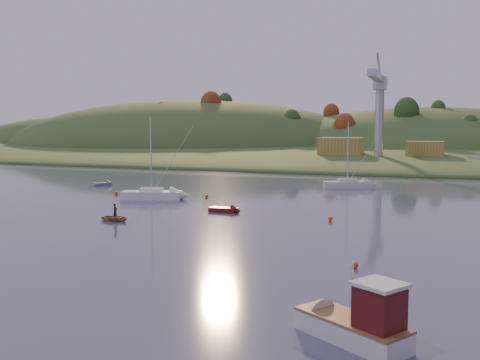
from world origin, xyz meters
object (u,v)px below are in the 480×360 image
(fishing_boat, at_px, (345,319))
(grey_dinghy, at_px, (106,184))
(red_tender, at_px, (229,210))
(canoe, at_px, (115,218))
(sailboat_near, at_px, (152,194))
(sailboat_far, at_px, (347,184))

(fishing_boat, bearing_deg, grey_dinghy, -14.73)
(fishing_boat, relative_size, red_tender, 1.66)
(fishing_boat, height_order, canoe, fishing_boat)
(canoe, distance_m, red_tender, 13.03)
(sailboat_near, relative_size, red_tender, 2.86)
(fishing_boat, distance_m, sailboat_near, 51.21)
(fishing_boat, distance_m, red_tender, 37.34)
(canoe, height_order, grey_dinghy, grey_dinghy)
(sailboat_near, bearing_deg, sailboat_far, 28.75)
(fishing_boat, bearing_deg, canoe, -7.65)
(sailboat_far, xyz_separation_m, red_tender, (-8.36, -30.54, -0.43))
(sailboat_far, height_order, grey_dinghy, sailboat_far)
(red_tender, bearing_deg, sailboat_far, 77.46)
(fishing_boat, xyz_separation_m, canoe, (-27.81, 22.93, -0.59))
(grey_dinghy, bearing_deg, canoe, -109.54)
(red_tender, bearing_deg, canoe, -131.30)
(fishing_boat, distance_m, canoe, 36.05)
(fishing_boat, height_order, red_tender, fishing_boat)
(fishing_boat, xyz_separation_m, grey_dinghy, (-49.36, 52.16, -0.65))
(grey_dinghy, bearing_deg, fishing_boat, -102.52)
(fishing_boat, relative_size, canoe, 2.17)
(fishing_boat, relative_size, grey_dinghy, 1.87)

